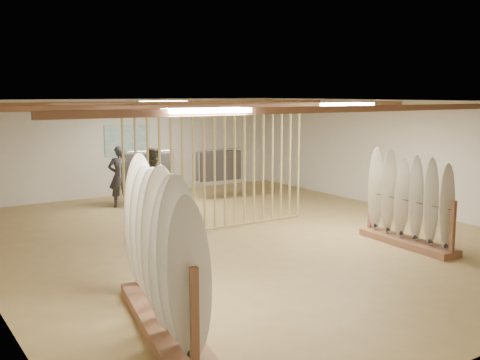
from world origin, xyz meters
TOP-DOWN VIEW (x-y plane):
  - floor at (0.00, 0.00)m, footprint 12.00×12.00m
  - ceiling at (0.00, 0.00)m, footprint 12.00×12.00m
  - wall_back at (0.00, 6.00)m, footprint 12.00×0.00m
  - wall_right at (5.00, 0.00)m, footprint 0.00×12.00m
  - ceiling_slats at (0.00, 0.00)m, footprint 9.50×6.12m
  - light_panels at (0.00, 0.00)m, footprint 1.20×0.35m
  - bamboo_partition at (0.00, 0.80)m, footprint 4.45×0.05m
  - poster at (0.00, 5.98)m, footprint 1.40×0.03m
  - rack_left at (-3.36, -3.31)m, footprint 1.15×2.97m
  - rack_right at (2.37, -2.38)m, footprint 0.62×2.24m
  - clothing_rack_a at (-0.22, 4.20)m, footprint 1.34×0.70m
  - clothing_rack_b at (1.87, 3.94)m, footprint 1.35×0.46m
  - shopper_a at (-0.92, 4.32)m, footprint 0.78×0.64m
  - shopper_b at (-0.25, 3.59)m, footprint 1.05×0.91m

SIDE VIEW (x-z plane):
  - floor at x=0.00m, z-range 0.00..0.00m
  - rack_right at x=2.37m, z-range -0.28..1.51m
  - rack_left at x=-3.36m, z-range -0.32..1.72m
  - shopper_a at x=-0.92m, z-range 0.00..1.85m
  - shopper_b at x=-0.25m, z-range 0.00..1.86m
  - clothing_rack_b at x=1.87m, z-range 0.22..1.67m
  - clothing_rack_a at x=-0.22m, z-range 0.22..1.72m
  - bamboo_partition at x=0.00m, z-range 0.01..2.79m
  - wall_back at x=0.00m, z-range -4.60..7.40m
  - wall_right at x=5.00m, z-range -4.60..7.40m
  - poster at x=0.00m, z-range 1.15..2.05m
  - ceiling_slats at x=0.00m, z-range 2.67..2.77m
  - light_panels at x=0.00m, z-range 2.71..2.77m
  - ceiling at x=0.00m, z-range 2.80..2.80m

